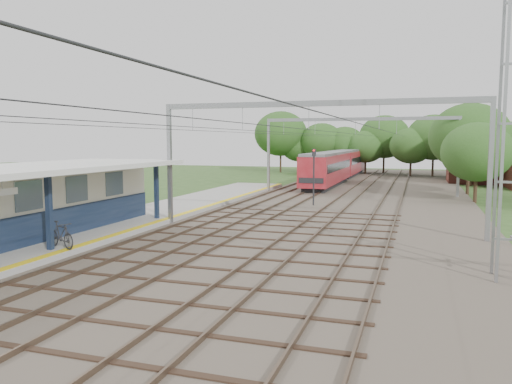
% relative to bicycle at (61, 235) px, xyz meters
% --- Properties ---
extents(ground, '(160.00, 160.00, 0.00)m').
position_rel_bicycle_xyz_m(ground, '(5.64, -6.34, -0.93)').
color(ground, '#2D4C1E').
rests_on(ground, ground).
extents(ballast_bed, '(18.00, 90.00, 0.10)m').
position_rel_bicycle_xyz_m(ballast_bed, '(9.64, 23.66, -0.88)').
color(ballast_bed, '#473D33').
rests_on(ballast_bed, ground).
extents(platform, '(5.00, 52.00, 0.35)m').
position_rel_bicycle_xyz_m(platform, '(-1.86, 7.66, -0.75)').
color(platform, gray).
rests_on(platform, ground).
extents(yellow_stripe, '(0.45, 52.00, 0.01)m').
position_rel_bicycle_xyz_m(yellow_stripe, '(0.39, 7.66, -0.57)').
color(yellow_stripe, yellow).
rests_on(yellow_stripe, platform).
extents(station_building, '(3.41, 18.00, 3.40)m').
position_rel_bicycle_xyz_m(station_building, '(-3.24, 0.66, 1.12)').
color(station_building, beige).
rests_on(station_building, platform).
extents(canopy, '(6.40, 20.00, 3.44)m').
position_rel_bicycle_xyz_m(canopy, '(-2.13, -0.34, 2.72)').
color(canopy, '#0F1B31').
rests_on(canopy, platform).
extents(rail_tracks, '(11.80, 88.00, 0.15)m').
position_rel_bicycle_xyz_m(rail_tracks, '(7.14, 23.66, -0.75)').
color(rail_tracks, brown).
rests_on(rail_tracks, ballast_bed).
extents(catenary_system, '(17.22, 88.00, 7.00)m').
position_rel_bicycle_xyz_m(catenary_system, '(9.03, 18.94, 4.58)').
color(catenary_system, gray).
rests_on(catenary_system, ground).
extents(tree_band, '(31.72, 30.88, 8.82)m').
position_rel_bicycle_xyz_m(tree_band, '(9.48, 50.78, 3.99)').
color(tree_band, '#382619').
rests_on(tree_band, ground).
extents(house_far, '(8.00, 6.12, 8.66)m').
position_rel_bicycle_xyz_m(house_far, '(21.64, 45.66, 2.31)').
color(house_far, brown).
rests_on(house_far, ground).
extents(bicycle, '(1.99, 1.20, 1.16)m').
position_rel_bicycle_xyz_m(bicycle, '(0.00, 0.00, 0.00)').
color(bicycle, black).
rests_on(bicycle, platform).
extents(train, '(2.72, 33.87, 3.59)m').
position_rel_bicycle_xyz_m(train, '(5.14, 44.10, 1.08)').
color(train, black).
rests_on(train, ballast_bed).
extents(signal_post, '(0.33, 0.29, 4.32)m').
position_rel_bicycle_xyz_m(signal_post, '(6.99, 19.20, 1.78)').
color(signal_post, black).
rests_on(signal_post, ground).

